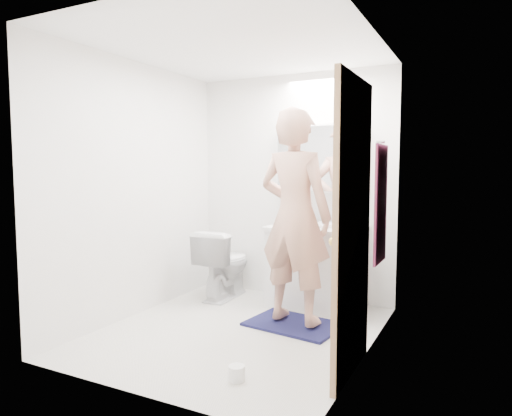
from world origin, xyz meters
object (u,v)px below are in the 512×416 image
Objects in this scene: toilet at (224,263)px; toilet_paper_roll at (237,373)px; vanity_cabinet at (316,269)px; toothbrush_cup at (339,221)px; soap_bottle_a at (298,212)px; medicine_cabinet at (318,159)px; soap_bottle_b at (310,216)px; person at (295,216)px.

toilet_paper_roll is at bearing 121.22° from toilet.
toothbrush_cup is (0.18, 0.16, 0.48)m from vanity_cabinet.
soap_bottle_a is at bearing -178.69° from toothbrush_cup.
medicine_cabinet reaches higher than soap_bottle_b.
toothbrush_cup is (0.31, -0.02, -0.03)m from soap_bottle_b.
medicine_cabinet reaches higher than soap_bottle_a.
person is 0.80m from toothbrush_cup.
vanity_cabinet is at bearing -30.33° from soap_bottle_a.
toilet is at bearing -161.41° from soap_bottle_b.
medicine_cabinet is at bearing 94.07° from toilet_paper_roll.
vanity_cabinet is at bearing -72.37° from medicine_cabinet.
soap_bottle_b is 1.55× the size of toothbrush_cup.
soap_bottle_b is (0.13, 0.03, -0.04)m from soap_bottle_a.
soap_bottle_a is (-0.27, 0.77, -0.04)m from person.
soap_bottle_b reaches higher than toilet_paper_roll.
soap_bottle_b reaches higher than vanity_cabinet.
person is 7.74× the size of soap_bottle_a.
toilet is 4.64× the size of soap_bottle_b.
toothbrush_cup is 2.10m from toilet_paper_roll.
toilet is 6.79× the size of toilet_paper_roll.
person is 17.95× the size of toothbrush_cup.
soap_bottle_a is at bearing 149.67° from vanity_cabinet.
toilet is at bearing -160.58° from soap_bottle_a.
toilet is 3.09× the size of soap_bottle_a.
vanity_cabinet reaches higher than toilet_paper_roll.
toilet is at bearing -160.95° from medicine_cabinet.
vanity_cabinet is at bearing -80.79° from person.
toothbrush_cup is at bearing 41.52° from vanity_cabinet.
toothbrush_cup is at bearing 86.85° from toilet_paper_roll.
toilet is 1.07m from soap_bottle_b.
medicine_cabinet is at bearing 168.58° from toothbrush_cup.
soap_bottle_b is 2.14m from toilet_paper_roll.
medicine_cabinet is at bearing 107.63° from vanity_cabinet.
soap_bottle_a reaches higher than toilet_paper_roll.
toothbrush_cup is (0.44, 0.01, -0.07)m from soap_bottle_a.
vanity_cabinet is at bearing -54.00° from soap_bottle_b.
vanity_cabinet is 1.01m from toilet.
medicine_cabinet is 8.45× the size of toothbrush_cup.
person is (0.08, -0.83, -0.52)m from medicine_cabinet.
soap_bottle_a is at bearing -166.56° from soap_bottle_b.
person is at bearing -70.58° from soap_bottle_a.
person reaches higher than toilet_paper_roll.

